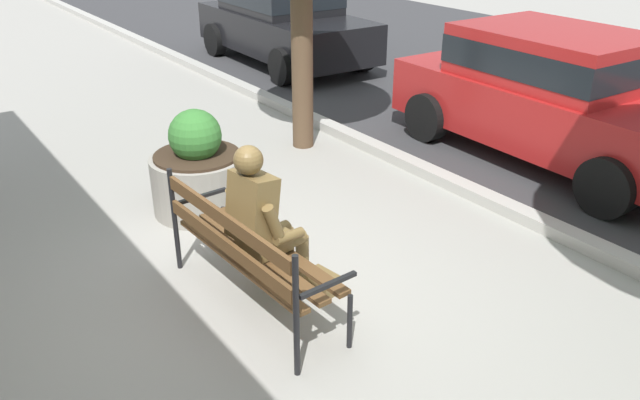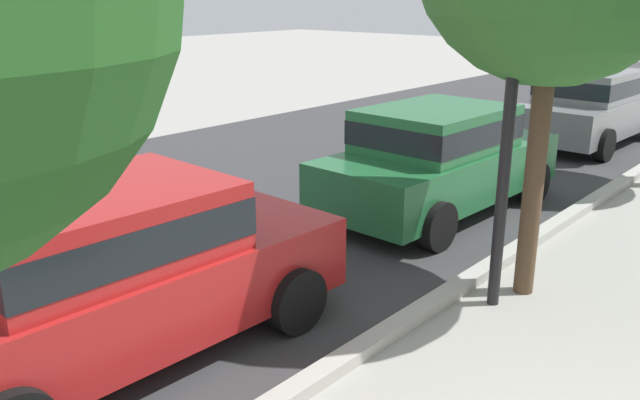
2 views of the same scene
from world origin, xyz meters
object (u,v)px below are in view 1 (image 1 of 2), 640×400
bronze_statue_seated (269,226)px  concrete_planter (198,173)px  parked_car_red (555,92)px  park_bench (245,248)px  parked_car_black (283,19)px

bronze_statue_seated → concrete_planter: bearing=172.0°
bronze_statue_seated → concrete_planter: size_ratio=1.26×
bronze_statue_seated → parked_car_red: 4.48m
parked_car_red → concrete_planter: bearing=-105.6°
concrete_planter → parked_car_red: bearing=74.4°
park_bench → parked_car_red: size_ratio=0.44×
concrete_planter → parked_car_black: 6.46m
park_bench → parked_car_black: parked_car_black is taller
park_bench → parked_car_red: bearing=97.8°
concrete_planter → parked_car_black: parked_car_black is taller
park_bench → parked_car_black: (-6.71, 4.65, 0.30)m
park_bench → parked_car_red: 4.70m
concrete_planter → parked_car_red: parked_car_red is taller
park_bench → concrete_planter: concrete_planter is taller
concrete_planter → bronze_statue_seated: bearing=-8.0°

